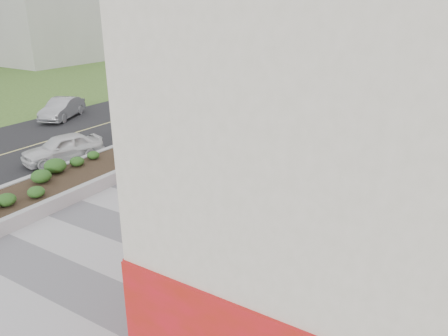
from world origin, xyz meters
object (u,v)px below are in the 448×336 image
(planter, at_px, (129,154))
(skateboarder, at_px, (240,150))
(car_dark, at_px, (161,101))
(traffic_signal_near, at_px, (214,75))
(car_silver, at_px, (62,108))
(car_white, at_px, (63,148))
(traffic_signal_far, at_px, (112,66))

(planter, height_order, skateboarder, skateboarder)
(planter, bearing_deg, car_dark, 121.25)
(traffic_signal_near, bearing_deg, car_silver, -142.37)
(traffic_signal_near, relative_size, car_white, 1.06)
(car_white, bearing_deg, skateboarder, 45.09)
(planter, distance_m, car_silver, 10.82)
(car_white, xyz_separation_m, car_silver, (-7.00, 5.69, 0.02))
(planter, height_order, car_silver, car_silver)
(car_white, bearing_deg, traffic_signal_near, 100.83)
(skateboarder, bearing_deg, planter, -130.24)
(planter, xyz_separation_m, car_dark, (-5.86, 9.66, 0.25))
(planter, relative_size, traffic_signal_near, 4.29)
(traffic_signal_far, xyz_separation_m, car_dark, (5.07, -0.34, -2.09))
(car_silver, bearing_deg, car_white, -63.10)
(planter, bearing_deg, traffic_signal_near, 99.35)
(planter, relative_size, car_white, 4.55)
(traffic_signal_far, distance_m, car_silver, 6.30)
(planter, distance_m, car_dark, 11.30)
(skateboarder, height_order, car_silver, skateboarder)
(traffic_signal_far, distance_m, car_white, 14.17)
(traffic_signal_far, height_order, skateboarder, traffic_signal_far)
(traffic_signal_far, relative_size, car_dark, 0.91)
(traffic_signal_far, relative_size, car_silver, 1.00)
(skateboarder, xyz_separation_m, car_dark, (-10.67, 7.02, -0.07))
(traffic_signal_near, xyz_separation_m, skateboarder, (6.54, -7.87, -2.02))
(planter, bearing_deg, car_white, -152.50)
(planter, xyz_separation_m, skateboarder, (4.81, 2.63, 0.32))
(skateboarder, bearing_deg, traffic_signal_near, 150.80)
(traffic_signal_near, relative_size, car_silver, 1.00)
(planter, relative_size, car_silver, 4.27)
(skateboarder, distance_m, car_white, 8.86)
(skateboarder, xyz_separation_m, car_white, (-7.81, -4.19, -0.07))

